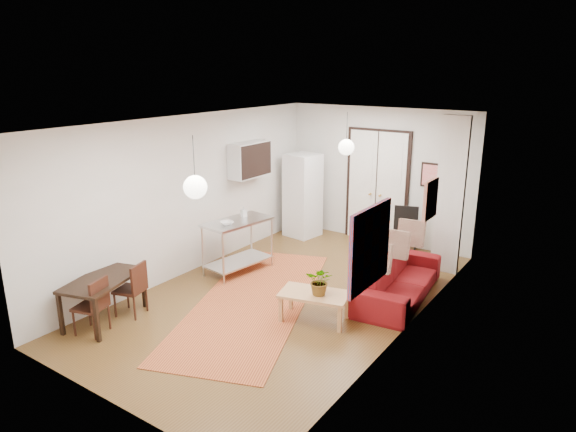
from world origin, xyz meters
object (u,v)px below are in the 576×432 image
Objects in this scene: sofa at (399,279)px; coffee_table at (314,297)px; dining_chair_near at (134,283)px; dining_chair_far at (95,300)px; black_side_chair at (408,222)px; kitchen_counter at (238,238)px; fridge at (303,195)px; dining_table at (103,283)px.

sofa reaches higher than coffee_table.
sofa is at bearing 115.22° from dining_chair_near.
dining_chair_far is at bearing -16.33° from dining_chair_near.
black_side_chair is (-0.76, 2.27, 0.28)m from sofa.
sofa is 4.25m from dining_chair_near.
kitchen_counter reaches higher than dining_chair_far.
dining_chair_near is at bearing -82.88° from fridge.
sofa is 1.65m from coffee_table.
dining_chair_near and dining_chair_far have the same top height.
dining_table reaches higher than sofa.
kitchen_counter is at bearing 157.08° from dining_chair_near.
dining_chair_near is at bearing -151.33° from coffee_table.
dining_chair_far is at bearing -82.77° from fridge.
dining_chair_far is at bearing 131.86° from sofa.
dining_chair_near is (0.16, 0.43, -0.12)m from dining_table.
dining_chair_near is at bearing 163.67° from dining_chair_far.
fridge reaches higher than dining_chair_far.
dining_chair_far is 6.27m from black_side_chair.
coffee_table is 2.37m from kitchen_counter.
dining_chair_far is (-0.07, -5.40, -0.44)m from fridge.
sofa is at bearing 90.30° from black_side_chair.
dining_chair_far is at bearing -87.01° from kitchen_counter.
sofa is 1.65× the size of kitchen_counter.
kitchen_counter is 3.60m from black_side_chair.
dining_chair_near is at bearing 46.38° from black_side_chair.
black_side_chair is (2.35, 0.39, -0.32)m from fridge.
fridge is at bearing 102.20° from kitchen_counter.
dining_chair_near reaches higher than sofa.
kitchen_counter reaches higher than sofa.
dining_chair_far is (-0.26, -2.91, -0.17)m from kitchen_counter.
dining_table is 0.48m from dining_chair_near.
fridge is 1.35× the size of dining_table.
coffee_table is 1.33× the size of dining_chair_near.
dining_chair_far reaches higher than sofa.
dining_chair_far is (0.16, -0.27, -0.12)m from dining_table.
kitchen_counter reaches higher than dining_chair_near.
dining_table is (-2.61, -1.77, 0.22)m from coffee_table.
dining_chair_near is at bearing 69.55° from dining_table.
black_side_chair reaches higher than kitchen_counter.
dining_table is 1.63× the size of dining_chair_far.
coffee_table is at bearing -46.71° from fridge.
kitchen_counter is 0.74× the size of fridge.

